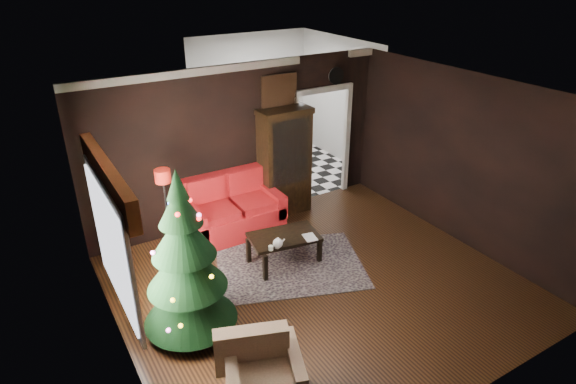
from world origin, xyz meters
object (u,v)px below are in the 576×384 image
coffee_table (284,248)px  teapot (278,243)px  loveseat (233,206)px  wall_clock (336,76)px  floor_lamp (167,215)px  christmas_tree (185,261)px  armchair (265,380)px  kitchen_table (277,161)px  curio_cabinet (285,164)px

coffee_table → teapot: (-0.25, -0.25, 0.32)m
loveseat → wall_clock: 3.04m
teapot → wall_clock: size_ratio=0.52×
floor_lamp → coffee_table: (1.50, -0.93, -0.58)m
christmas_tree → armchair: size_ratio=2.66×
kitchen_table → wall_clock: bearing=-66.3°
coffee_table → wall_clock: wall_clock is taller
teapot → kitchen_table: 3.63m
loveseat → christmas_tree: christmas_tree is taller
teapot → kitchen_table: size_ratio=0.22×
curio_cabinet → armchair: (-2.48, -3.79, -0.49)m
loveseat → curio_cabinet: (1.15, 0.22, 0.45)m
christmas_tree → kitchen_table: bearing=47.3°
curio_cabinet → armchair: size_ratio=2.24×
floor_lamp → coffee_table: floor_lamp is taller
teapot → kitchen_table: kitchen_table is taller
loveseat → curio_cabinet: curio_cabinet is taller
loveseat → teapot: bearing=-89.5°
floor_lamp → teapot: floor_lamp is taller
floor_lamp → teapot: size_ratio=8.86×
loveseat → floor_lamp: (-1.23, -0.33, 0.33)m
loveseat → christmas_tree: 2.55m
christmas_tree → armchair: bearing=-82.8°
loveseat → christmas_tree: size_ratio=0.75×
curio_cabinet → floor_lamp: size_ratio=1.28×
christmas_tree → armchair: 1.73m
kitchen_table → armchair: bearing=-120.9°
floor_lamp → wall_clock: bearing=11.5°
floor_lamp → armchair: size_ratio=1.75×
armchair → coffee_table: bearing=75.6°
teapot → wall_clock: bearing=39.2°
floor_lamp → kitchen_table: bearing=33.1°
coffee_table → kitchen_table: size_ratio=1.40×
curio_cabinet → wall_clock: 1.88m
armchair → coffee_table: size_ratio=0.81×
loveseat → christmas_tree: bearing=-128.0°
coffee_table → teapot: bearing=-135.5°
christmas_tree → wall_clock: bearing=31.3°
floor_lamp → christmas_tree: (-0.30, -1.64, 0.22)m
loveseat → kitchen_table: loveseat is taller
loveseat → teapot: loveseat is taller
christmas_tree → armchair: (0.20, -1.61, -0.59)m
wall_clock → floor_lamp: bearing=-168.5°
christmas_tree → armchair: christmas_tree is taller
curio_cabinet → christmas_tree: size_ratio=0.84×
wall_clock → armchair: bearing=-132.8°
curio_cabinet → floor_lamp: bearing=-167.1°
christmas_tree → teapot: christmas_tree is taller
coffee_table → kitchen_table: bearing=62.2°
floor_lamp → kitchen_table: 3.65m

